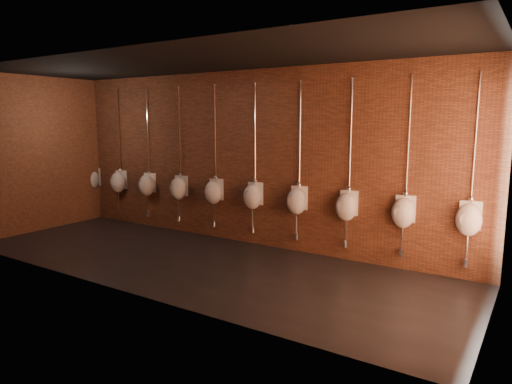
{
  "coord_description": "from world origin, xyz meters",
  "views": [
    {
      "loc": [
        4.68,
        -5.5,
        2.31
      ],
      "look_at": [
        0.55,
        0.9,
        1.1
      ],
      "focal_mm": 32.0,
      "sensor_mm": 36.0,
      "label": 1
    }
  ],
  "objects_px": {
    "urinal_7": "(347,206)",
    "urinal_9": "(469,219)",
    "urinal_8": "(404,212)",
    "urinal_1": "(118,181)",
    "urinal_0": "(92,179)",
    "urinal_4": "(214,191)",
    "urinal_5": "(253,196)",
    "urinal_6": "(297,200)",
    "urinal_2": "(147,184)",
    "urinal_3": "(179,188)"
  },
  "relations": [
    {
      "from": "urinal_6",
      "to": "urinal_2",
      "type": "bearing_deg",
      "value": 180.0
    },
    {
      "from": "urinal_1",
      "to": "urinal_2",
      "type": "xyz_separation_m",
      "value": [
        0.91,
        0.0,
        0.0
      ]
    },
    {
      "from": "urinal_2",
      "to": "urinal_8",
      "type": "bearing_deg",
      "value": 0.0
    },
    {
      "from": "urinal_2",
      "to": "urinal_9",
      "type": "distance_m",
      "value": 6.35
    },
    {
      "from": "urinal_2",
      "to": "urinal_5",
      "type": "xyz_separation_m",
      "value": [
        2.72,
        0.0,
        0.0
      ]
    },
    {
      "from": "urinal_3",
      "to": "urinal_5",
      "type": "bearing_deg",
      "value": 0.0
    },
    {
      "from": "urinal_1",
      "to": "urinal_6",
      "type": "height_order",
      "value": "same"
    },
    {
      "from": "urinal_1",
      "to": "urinal_2",
      "type": "bearing_deg",
      "value": 0.0
    },
    {
      "from": "urinal_4",
      "to": "urinal_7",
      "type": "relative_size",
      "value": 1.0
    },
    {
      "from": "urinal_5",
      "to": "urinal_6",
      "type": "bearing_deg",
      "value": 0.0
    },
    {
      "from": "urinal_1",
      "to": "urinal_0",
      "type": "bearing_deg",
      "value": 180.0
    },
    {
      "from": "urinal_1",
      "to": "urinal_4",
      "type": "xyz_separation_m",
      "value": [
        2.72,
        0.0,
        0.0
      ]
    },
    {
      "from": "urinal_8",
      "to": "urinal_9",
      "type": "relative_size",
      "value": 1.0
    },
    {
      "from": "urinal_0",
      "to": "urinal_7",
      "type": "relative_size",
      "value": 1.0
    },
    {
      "from": "urinal_0",
      "to": "urinal_7",
      "type": "distance_m",
      "value": 6.35
    },
    {
      "from": "urinal_0",
      "to": "urinal_6",
      "type": "height_order",
      "value": "same"
    },
    {
      "from": "urinal_1",
      "to": "urinal_4",
      "type": "relative_size",
      "value": 1.0
    },
    {
      "from": "urinal_5",
      "to": "urinal_6",
      "type": "relative_size",
      "value": 1.0
    },
    {
      "from": "urinal_4",
      "to": "urinal_9",
      "type": "bearing_deg",
      "value": 0.0
    },
    {
      "from": "urinal_7",
      "to": "urinal_9",
      "type": "relative_size",
      "value": 1.0
    },
    {
      "from": "urinal_4",
      "to": "urinal_2",
      "type": "bearing_deg",
      "value": 180.0
    },
    {
      "from": "urinal_0",
      "to": "urinal_9",
      "type": "distance_m",
      "value": 8.16
    },
    {
      "from": "urinal_1",
      "to": "urinal_5",
      "type": "bearing_deg",
      "value": 0.0
    },
    {
      "from": "urinal_8",
      "to": "urinal_1",
      "type": "bearing_deg",
      "value": 180.0
    },
    {
      "from": "urinal_4",
      "to": "urinal_8",
      "type": "distance_m",
      "value": 3.63
    },
    {
      "from": "urinal_1",
      "to": "urinal_7",
      "type": "height_order",
      "value": "same"
    },
    {
      "from": "urinal_5",
      "to": "urinal_7",
      "type": "height_order",
      "value": "same"
    },
    {
      "from": "urinal_1",
      "to": "urinal_2",
      "type": "relative_size",
      "value": 1.0
    },
    {
      "from": "urinal_5",
      "to": "urinal_6",
      "type": "xyz_separation_m",
      "value": [
        0.91,
        0.0,
        0.0
      ]
    },
    {
      "from": "urinal_0",
      "to": "urinal_4",
      "type": "height_order",
      "value": "same"
    },
    {
      "from": "urinal_7",
      "to": "urinal_2",
      "type": "bearing_deg",
      "value": 180.0
    },
    {
      "from": "urinal_1",
      "to": "urinal_4",
      "type": "bearing_deg",
      "value": 0.0
    },
    {
      "from": "urinal_1",
      "to": "urinal_7",
      "type": "bearing_deg",
      "value": 0.0
    },
    {
      "from": "urinal_8",
      "to": "urinal_9",
      "type": "height_order",
      "value": "same"
    },
    {
      "from": "urinal_0",
      "to": "urinal_8",
      "type": "bearing_deg",
      "value": 0.0
    },
    {
      "from": "urinal_4",
      "to": "urinal_9",
      "type": "xyz_separation_m",
      "value": [
        4.53,
        0.0,
        0.0
      ]
    },
    {
      "from": "urinal_8",
      "to": "urinal_4",
      "type": "bearing_deg",
      "value": 180.0
    },
    {
      "from": "urinal_2",
      "to": "urinal_3",
      "type": "distance_m",
      "value": 0.91
    },
    {
      "from": "urinal_7",
      "to": "urinal_4",
      "type": "bearing_deg",
      "value": 180.0
    },
    {
      "from": "urinal_0",
      "to": "urinal_9",
      "type": "relative_size",
      "value": 1.0
    },
    {
      "from": "urinal_0",
      "to": "urinal_4",
      "type": "xyz_separation_m",
      "value": [
        3.63,
        0.0,
        0.0
      ]
    },
    {
      "from": "urinal_8",
      "to": "urinal_5",
      "type": "bearing_deg",
      "value": 180.0
    },
    {
      "from": "urinal_2",
      "to": "urinal_4",
      "type": "bearing_deg",
      "value": 0.0
    },
    {
      "from": "urinal_1",
      "to": "urinal_6",
      "type": "xyz_separation_m",
      "value": [
        4.53,
        0.0,
        0.0
      ]
    },
    {
      "from": "urinal_7",
      "to": "urinal_9",
      "type": "xyz_separation_m",
      "value": [
        1.81,
        0.0,
        0.0
      ]
    },
    {
      "from": "urinal_9",
      "to": "urinal_7",
      "type": "bearing_deg",
      "value": 180.0
    },
    {
      "from": "urinal_9",
      "to": "urinal_2",
      "type": "bearing_deg",
      "value": 180.0
    },
    {
      "from": "urinal_5",
      "to": "urinal_9",
      "type": "bearing_deg",
      "value": 0.0
    },
    {
      "from": "urinal_5",
      "to": "urinal_4",
      "type": "bearing_deg",
      "value": 180.0
    },
    {
      "from": "urinal_3",
      "to": "urinal_8",
      "type": "xyz_separation_m",
      "value": [
        4.53,
        0.0,
        0.0
      ]
    }
  ]
}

